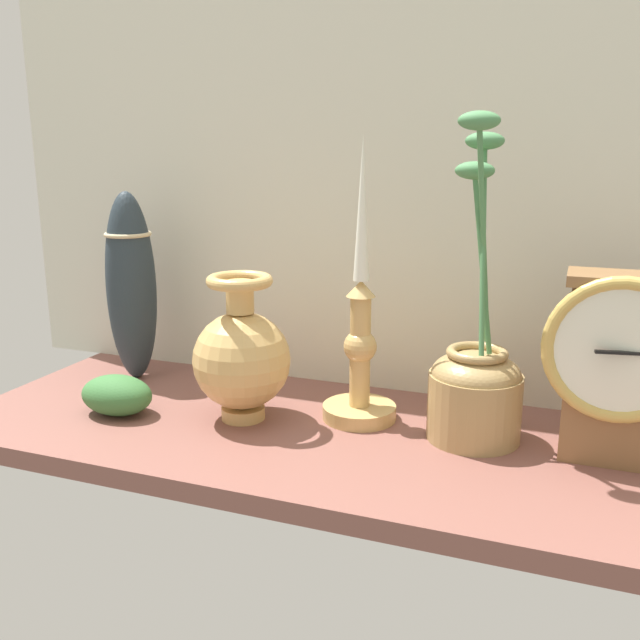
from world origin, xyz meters
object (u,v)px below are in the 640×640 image
Objects in this scene: mantel_clock at (617,364)px; brass_vase_jar at (475,381)px; candlestick_tall_left at (358,348)px; tall_ceramic_vase at (131,286)px; brass_vase_bulbous at (242,356)px.

brass_vase_jar is (-15.06, 0.87, -4.14)cm from mantel_clock.
candlestick_tall_left is 1.28× the size of tall_ceramic_vase.
mantel_clock is 0.77× the size of tall_ceramic_vase.
tall_ceramic_vase is (-51.05, 4.85, 6.91)cm from brass_vase_jar.
mantel_clock is 30.09cm from candlestick_tall_left.
brass_vase_jar is 51.74cm from tall_ceramic_vase.
brass_vase_bulbous is (-43.63, -3.03, -3.00)cm from mantel_clock.
mantel_clock is at bearing -3.86° from candlestick_tall_left.
brass_vase_jar is 1.35× the size of tall_ceramic_vase.
brass_vase_bulbous is 28.86cm from brass_vase_jar.
candlestick_tall_left reaches higher than tall_ceramic_vase.
brass_vase_bulbous is (-13.67, -5.05, -1.09)cm from candlestick_tall_left.
tall_ceramic_vase is (-66.11, 5.72, 2.77)cm from mantel_clock.
candlestick_tall_left is at bearing 20.29° from brass_vase_bulbous.
mantel_clock is 0.60× the size of candlestick_tall_left.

